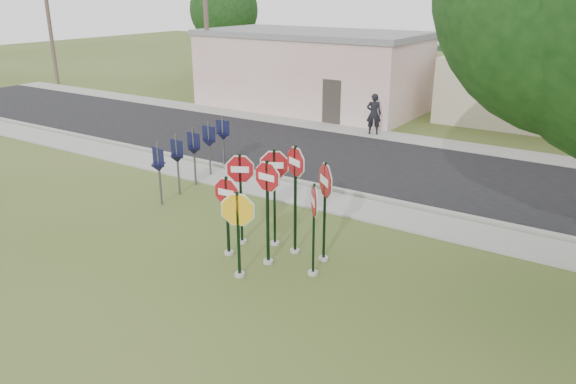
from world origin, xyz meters
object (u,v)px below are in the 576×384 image
Objects in this scene: stop_sign_yellow at (238,224)px; utility_pole_near at (206,15)px; stop_sign_left at (227,207)px; pedestrian at (374,114)px; stop_sign_center at (267,199)px.

utility_pole_near reaches higher than stop_sign_yellow.
utility_pole_near is (-12.93, 14.26, 3.68)m from stop_sign_left.
pedestrian is at bearing 102.92° from stop_sign_yellow.
pedestrian is at bearing -5.54° from utility_pole_near.
utility_pole_near reaches higher than pedestrian.
stop_sign_left is at bearing 77.77° from pedestrian.
stop_sign_left is 19.60m from utility_pole_near.
stop_sign_center is 1.46× the size of pedestrian.
stop_sign_yellow is at bearing -39.04° from stop_sign_left.
utility_pole_near is 11.43m from pedestrian.
stop_sign_yellow is 1.21m from stop_sign_left.
stop_sign_center is at bearing -45.14° from utility_pole_near.
stop_sign_yellow reaches higher than stop_sign_left.
stop_sign_left is (-0.94, 0.76, -0.03)m from stop_sign_yellow.
stop_sign_left is 1.16× the size of pedestrian.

